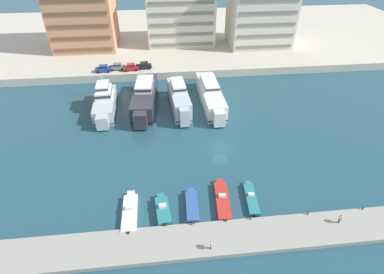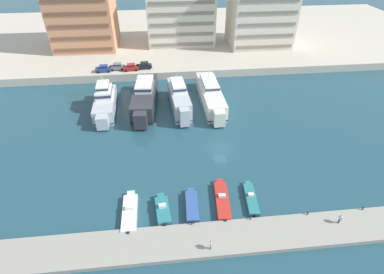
% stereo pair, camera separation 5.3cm
% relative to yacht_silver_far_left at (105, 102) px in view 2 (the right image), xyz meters
% --- Properties ---
extents(ground_plane, '(400.00, 400.00, 0.00)m').
position_rel_yacht_silver_far_left_xyz_m(ground_plane, '(23.10, -16.40, -2.23)').
color(ground_plane, '#234C5B').
extents(quay_promenade, '(180.00, 70.00, 2.08)m').
position_rel_yacht_silver_far_left_xyz_m(quay_promenade, '(23.10, 49.84, -1.20)').
color(quay_promenade, beige).
rests_on(quay_promenade, ground).
extents(pier_dock, '(120.00, 5.35, 0.67)m').
position_rel_yacht_silver_far_left_xyz_m(pier_dock, '(23.10, -35.94, -1.90)').
color(pier_dock, '#9E998E').
rests_on(pier_dock, ground).
extents(yacht_silver_far_left, '(4.88, 16.03, 7.95)m').
position_rel_yacht_silver_far_left_xyz_m(yacht_silver_far_left, '(0.00, 0.00, 0.00)').
color(yacht_silver_far_left, silver).
rests_on(yacht_silver_far_left, ground).
extents(yacht_charcoal_left, '(6.02, 20.69, 7.18)m').
position_rel_yacht_silver_far_left_xyz_m(yacht_charcoal_left, '(8.72, 1.45, 0.03)').
color(yacht_charcoal_left, '#333338').
rests_on(yacht_charcoal_left, ground).
extents(yacht_silver_mid_left, '(4.70, 16.73, 7.73)m').
position_rel_yacht_silver_far_left_xyz_m(yacht_silver_mid_left, '(16.42, -0.62, 0.27)').
color(yacht_silver_mid_left, silver).
rests_on(yacht_silver_mid_left, ground).
extents(yacht_ivory_center_left, '(4.74, 21.21, 6.83)m').
position_rel_yacht_silver_far_left_xyz_m(yacht_ivory_center_left, '(23.81, 1.06, -0.12)').
color(yacht_ivory_center_left, silver).
rests_on(yacht_ivory_center_left, ground).
extents(motorboat_white_far_left, '(2.13, 7.93, 1.37)m').
position_rel_yacht_silver_far_left_xyz_m(motorboat_white_far_left, '(7.08, -30.25, -1.79)').
color(motorboat_white_far_left, white).
rests_on(motorboat_white_far_left, ground).
extents(motorboat_teal_left, '(2.36, 6.05, 1.56)m').
position_rel_yacht_silver_far_left_xyz_m(motorboat_teal_left, '(11.85, -30.42, -1.68)').
color(motorboat_teal_left, teal).
rests_on(motorboat_teal_left, ground).
extents(motorboat_blue_mid_left, '(2.05, 6.73, 0.96)m').
position_rel_yacht_silver_far_left_xyz_m(motorboat_blue_mid_left, '(16.19, -30.07, -1.75)').
color(motorboat_blue_mid_left, '#33569E').
rests_on(motorboat_blue_mid_left, ground).
extents(motorboat_red_center_left, '(2.53, 8.51, 1.24)m').
position_rel_yacht_silver_far_left_xyz_m(motorboat_red_center_left, '(20.87, -29.33, -1.80)').
color(motorboat_red_center_left, red).
rests_on(motorboat_red_center_left, ground).
extents(motorboat_teal_center, '(2.12, 7.20, 1.15)m').
position_rel_yacht_silver_far_left_xyz_m(motorboat_teal_center, '(25.30, -29.47, -1.85)').
color(motorboat_teal_center, teal).
rests_on(motorboat_teal_center, ground).
extents(car_blue_far_left, '(4.16, 2.05, 1.80)m').
position_rel_yacht_silver_far_left_xyz_m(car_blue_far_left, '(-2.41, 17.13, 0.82)').
color(car_blue_far_left, '#28428E').
rests_on(car_blue_far_left, quay_promenade).
extents(car_grey_left, '(4.13, 1.99, 1.80)m').
position_rel_yacht_silver_far_left_xyz_m(car_grey_left, '(1.13, 18.06, 0.82)').
color(car_grey_left, slate).
rests_on(car_grey_left, quay_promenade).
extents(car_red_mid_left, '(4.23, 2.19, 1.80)m').
position_rel_yacht_silver_far_left_xyz_m(car_red_mid_left, '(4.79, 17.29, 0.82)').
color(car_red_mid_left, red).
rests_on(car_red_mid_left, quay_promenade).
extents(car_black_center_left, '(4.22, 2.18, 1.80)m').
position_rel_yacht_silver_far_left_xyz_m(car_black_center_left, '(8.28, 18.05, 0.82)').
color(car_black_center_left, black).
rests_on(car_black_center_left, quay_promenade).
extents(apartment_block_far_left, '(18.75, 16.69, 26.14)m').
position_rel_yacht_silver_far_left_xyz_m(apartment_block_far_left, '(-9.68, 38.22, 11.96)').
color(apartment_block_far_left, tan).
rests_on(apartment_block_far_left, quay_promenade).
extents(apartment_block_left, '(21.16, 14.08, 20.47)m').
position_rel_yacht_silver_far_left_xyz_m(apartment_block_left, '(19.83, 39.04, 9.13)').
color(apartment_block_left, silver).
rests_on(apartment_block_left, quay_promenade).
extents(apartment_block_mid_left, '(19.02, 14.78, 25.24)m').
position_rel_yacht_silver_far_left_xyz_m(apartment_block_mid_left, '(44.31, 34.33, 11.51)').
color(apartment_block_mid_left, silver).
rests_on(apartment_block_mid_left, quay_promenade).
extents(pedestrian_near_edge, '(0.26, 0.64, 1.66)m').
position_rel_yacht_silver_far_left_xyz_m(pedestrian_near_edge, '(17.80, -37.49, -0.57)').
color(pedestrian_near_edge, '#4C515B').
rests_on(pedestrian_near_edge, pier_dock).
extents(pedestrian_mid_deck, '(0.28, 0.63, 1.64)m').
position_rel_yacht_silver_far_left_xyz_m(pedestrian_mid_deck, '(36.13, -35.36, -0.59)').
color(pedestrian_mid_deck, '#4C515B').
rests_on(pedestrian_mid_deck, pier_dock).
extents(bollard_west, '(0.20, 0.20, 0.61)m').
position_rel_yacht_silver_far_left_xyz_m(bollard_west, '(15.78, -33.52, -1.23)').
color(bollard_west, '#2D2D33').
rests_on(bollard_west, pier_dock).
extents(bollard_west_mid, '(0.20, 0.20, 0.61)m').
position_rel_yacht_silver_far_left_xyz_m(bollard_west_mid, '(24.12, -33.52, -1.23)').
color(bollard_west_mid, '#2D2D33').
rests_on(bollard_west_mid, pier_dock).
extents(bollard_east_mid, '(0.20, 0.20, 0.61)m').
position_rel_yacht_silver_far_left_xyz_m(bollard_east_mid, '(32.46, -33.52, -1.23)').
color(bollard_east_mid, '#2D2D33').
rests_on(bollard_east_mid, pier_dock).
extents(bollard_east, '(0.20, 0.20, 0.61)m').
position_rel_yacht_silver_far_left_xyz_m(bollard_east, '(40.80, -33.52, -1.23)').
color(bollard_east, '#2D2D33').
rests_on(bollard_east, pier_dock).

